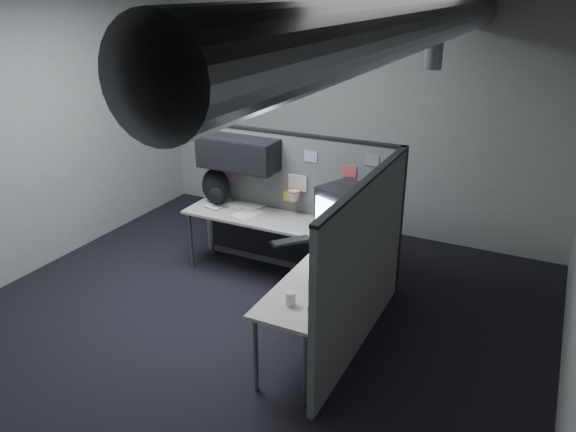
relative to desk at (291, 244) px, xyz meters
The scene contains 12 objects.
room 1.69m from the desk, 59.55° to the right, with size 5.62×5.62×3.22m.
partition_back 0.77m from the desk, 126.93° to the left, with size 2.44×0.42×1.63m.
partition_right 1.09m from the desk, 26.97° to the right, with size 0.07×2.23×1.63m.
desk is the anchor object (origin of this frame).
monitor 0.68m from the desk, 20.13° to the left, with size 0.61×0.61×0.53m.
keyboard 0.26m from the desk, 62.96° to the right, with size 0.38×0.41×0.04m.
mouse 0.67m from the desk, 30.10° to the right, with size 0.29×0.28×0.05m.
phone 1.05m from the desk, 50.09° to the right, with size 0.24×0.25×0.10m.
bottles 1.49m from the desk, 56.00° to the right, with size 0.12×0.16×0.08m.
cup 1.39m from the desk, 63.87° to the right, with size 0.08×0.08×0.11m, color beige.
papers 1.09m from the desk, 155.15° to the left, with size 0.88×0.72×0.02m.
backpack 1.26m from the desk, 161.76° to the left, with size 0.40×0.36×0.42m.
Camera 1 is at (2.47, -4.02, 3.10)m, focal length 35.00 mm.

